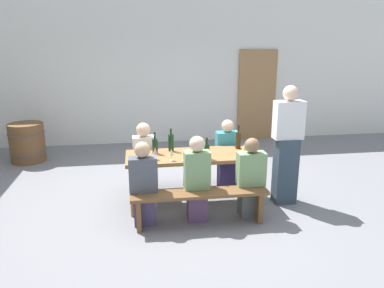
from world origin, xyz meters
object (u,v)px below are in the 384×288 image
wooden_door (257,95)px  standing_host (287,147)px  seated_guest_near_0 (144,185)px  wine_bottle_0 (238,140)px  seated_guest_far_1 (227,156)px  tasting_table (192,160)px  wine_glass_1 (171,152)px  wine_barrel (27,142)px  wine_bottle_3 (207,151)px  wine_glass_2 (155,151)px  seated_guest_far_0 (144,159)px  wine_glass_0 (184,151)px  wine_bottle_2 (155,146)px  wine_bottle_1 (171,142)px  seated_guest_near_1 (197,180)px  wine_glass_3 (244,148)px  bench_far (186,166)px  bench_near (200,199)px  seated_guest_near_2 (251,180)px

wooden_door → standing_host: (-0.73, -3.63, -0.22)m
seated_guest_near_0 → standing_host: size_ratio=0.64×
wine_bottle_0 → seated_guest_far_1: bearing=104.5°
tasting_table → wine_glass_1: 0.45m
seated_guest_near_0 → wine_barrel: seated_guest_near_0 is taller
seated_guest_near_0 → wine_bottle_3: bearing=-72.4°
wine_glass_2 → seated_guest_near_0: seated_guest_near_0 is taller
seated_guest_far_0 → wine_glass_0: bearing=33.2°
wooden_door → wine_glass_2: size_ratio=12.05×
tasting_table → wine_bottle_2: wine_bottle_2 is taller
standing_host → wine_bottle_0: bearing=-28.9°
wine_bottle_2 → wine_glass_0: wine_bottle_2 is taller
tasting_table → wine_glass_0: bearing=-118.4°
wine_bottle_1 → seated_guest_far_1: size_ratio=0.30×
wine_glass_1 → standing_host: (1.66, 0.09, -0.03)m
wine_barrel → tasting_table: bearing=-40.4°
seated_guest_near_0 → seated_guest_near_1: size_ratio=0.96×
wooden_door → wine_glass_3: wooden_door is taller
bench_far → wine_bottle_3: size_ratio=5.93×
wooden_door → seated_guest_near_0: wooden_door is taller
wine_glass_2 → wine_glass_3: bearing=-0.6°
tasting_table → wine_glass_3: bearing=-14.6°
wine_glass_2 → seated_guest_near_1: seated_guest_near_1 is taller
bench_near → seated_guest_far_1: seated_guest_far_1 is taller
wine_glass_2 → wine_bottle_3: bearing=-5.4°
bench_far → wine_glass_3: size_ratio=10.44×
bench_near → seated_guest_near_0: bearing=167.9°
wine_glass_1 → wine_glass_0: bearing=-9.5°
wine_glass_3 → wine_bottle_0: bearing=87.3°
wine_bottle_3 → seated_guest_near_1: 0.45m
bench_far → wine_glass_0: bearing=-99.0°
wooden_door → tasting_table: wooden_door is taller
seated_guest_far_0 → wine_bottle_3: bearing=47.8°
bench_near → wine_bottle_1: (-0.28, 0.87, 0.53)m
wine_bottle_1 → seated_guest_near_2: (0.99, -0.72, -0.36)m
wine_bottle_2 → wine_bottle_3: size_ratio=1.05×
bench_near → seated_guest_near_1: (-0.01, 0.15, 0.20)m
seated_guest_far_0 → wine_barrel: (-2.22, 1.94, -0.16)m
bench_far → wine_glass_2: 1.12m
tasting_table → seated_guest_far_1: seated_guest_far_1 is taller
wine_glass_1 → wine_glass_2: (-0.21, 0.07, 0.00)m
tasting_table → wine_glass_1: wine_glass_1 is taller
wine_glass_2 → wine_bottle_2: bearing=87.0°
wooden_door → wine_glass_0: bearing=-120.7°
bench_far → seated_guest_near_0: (-0.70, -1.18, 0.17)m
tasting_table → seated_guest_far_1: size_ratio=1.66×
wooden_door → seated_guest_far_1: bearing=-115.9°
seated_guest_far_0 → wine_barrel: size_ratio=1.47×
bench_near → wine_bottle_0: bearing=49.7°
wooden_door → seated_guest_near_2: wooden_door is taller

